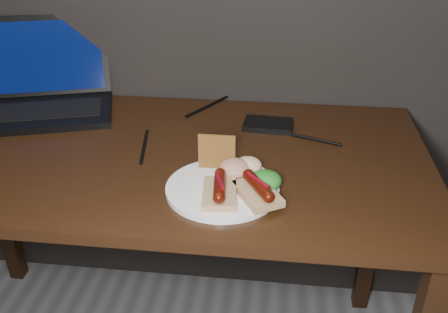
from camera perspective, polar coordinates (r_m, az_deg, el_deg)
desk at (r=1.32m, az=-8.26°, el=-2.68°), size 1.40×0.70×0.75m
laptop at (r=1.58m, az=-19.80°, el=7.07°), size 0.46×0.42×0.25m
hard_drive at (r=1.38m, az=5.07°, el=3.63°), size 0.14×0.09×0.02m
desk_cables at (r=1.40m, az=-8.31°, el=3.60°), size 1.05×0.47×0.01m
plate at (r=1.09m, az=-0.18°, el=-3.69°), size 0.32×0.32×0.01m
bread_sausage_center at (r=1.05m, az=-0.52°, el=-3.84°), size 0.08×0.12×0.04m
bread_sausage_right at (r=1.05m, az=3.89°, el=-3.85°), size 0.12×0.13×0.04m
crispbread at (r=1.14m, az=-0.83°, el=0.53°), size 0.09×0.01×0.08m
salad_greens at (r=1.08m, az=4.78°, el=-2.75°), size 0.07×0.07×0.04m
salsa_mound at (r=1.12m, az=1.24°, el=-1.35°), size 0.07×0.07×0.04m
coleslaw_mound at (r=1.13m, az=2.74°, el=-1.03°), size 0.06×0.06×0.04m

